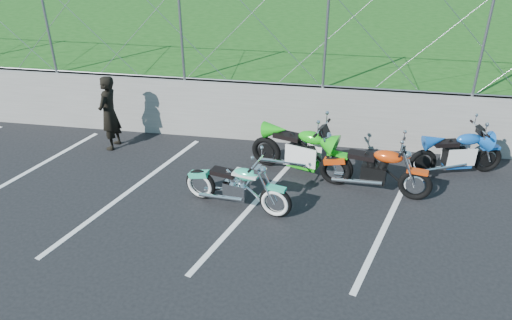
% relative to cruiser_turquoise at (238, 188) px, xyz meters
% --- Properties ---
extents(ground, '(90.00, 90.00, 0.00)m').
position_rel_cruiser_turquoise_xyz_m(ground, '(0.29, -0.75, -0.41)').
color(ground, black).
rests_on(ground, ground).
extents(retaining_wall, '(30.00, 0.22, 1.30)m').
position_rel_cruiser_turquoise_xyz_m(retaining_wall, '(0.29, 2.75, 0.24)').
color(retaining_wall, slate).
rests_on(retaining_wall, ground).
extents(grass_field, '(30.00, 20.00, 1.30)m').
position_rel_cruiser_turquoise_xyz_m(grass_field, '(0.29, 12.75, 0.24)').
color(grass_field, '#184A13').
rests_on(grass_field, ground).
extents(chain_link_fence, '(28.00, 0.03, 2.00)m').
position_rel_cruiser_turquoise_xyz_m(chain_link_fence, '(0.29, 2.75, 1.89)').
color(chain_link_fence, gray).
rests_on(chain_link_fence, retaining_wall).
extents(parking_lines, '(18.29, 4.31, 0.01)m').
position_rel_cruiser_turquoise_xyz_m(parking_lines, '(1.49, 0.25, -0.41)').
color(parking_lines, silver).
rests_on(parking_lines, ground).
extents(cruiser_turquoise, '(2.01, 0.71, 1.02)m').
position_rel_cruiser_turquoise_xyz_m(cruiser_turquoise, '(0.00, 0.00, 0.00)').
color(cruiser_turquoise, black).
rests_on(cruiser_turquoise, ground).
extents(naked_orange, '(2.05, 0.70, 1.03)m').
position_rel_cruiser_turquoise_xyz_m(naked_orange, '(2.41, 0.91, 0.03)').
color(naked_orange, black).
rests_on(naked_orange, ground).
extents(sportbike_green, '(2.07, 0.87, 1.11)m').
position_rel_cruiser_turquoise_xyz_m(sportbike_green, '(1.01, 1.35, 0.07)').
color(sportbike_green, black).
rests_on(sportbike_green, ground).
extents(sportbike_blue, '(1.86, 0.71, 0.98)m').
position_rel_cruiser_turquoise_xyz_m(sportbike_blue, '(4.02, 1.86, 0.02)').
color(sportbike_blue, black).
rests_on(sportbike_blue, ground).
extents(person_standing, '(0.43, 0.62, 1.63)m').
position_rel_cruiser_turquoise_xyz_m(person_standing, '(-3.14, 1.84, 0.40)').
color(person_standing, black).
rests_on(person_standing, ground).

